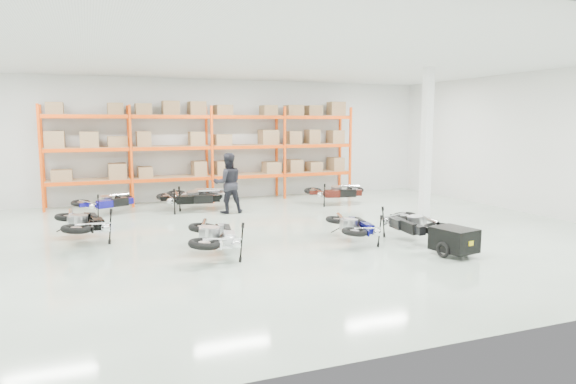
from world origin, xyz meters
name	(u,v)px	position (x,y,z in m)	size (l,w,h in m)	color
room	(266,149)	(0.00, 0.00, 2.25)	(18.00, 18.00, 18.00)	silver
pallet_rack	(209,140)	(0.00, 6.45, 2.26)	(11.28, 0.98, 3.62)	#FF4D0D
structural_column	(426,145)	(5.20, 0.50, 2.25)	(0.25, 0.25, 4.50)	white
moto_blue_centre	(354,221)	(1.74, -1.45, 0.53)	(0.77, 1.74, 1.06)	#070748
moto_silver_left	(214,230)	(-1.69, -1.50, 0.59)	(0.86, 1.94, 1.19)	silver
moto_black_far_left	(83,218)	(-4.36, 1.06, 0.61)	(0.88, 1.98, 1.21)	black
moto_touring_right	(412,218)	(3.21, -1.72, 0.56)	(0.81, 1.83, 1.12)	black
trailer	(454,240)	(3.21, -3.32, 0.36)	(0.85, 1.51, 0.61)	black
moto_back_a	(106,198)	(-3.72, 4.80, 0.52)	(0.76, 1.72, 1.05)	navy
moto_back_b	(198,192)	(-0.76, 4.87, 0.59)	(0.86, 1.93, 1.18)	#9FA2A8
moto_back_c	(191,194)	(-1.08, 4.45, 0.59)	(0.85, 1.92, 1.17)	black
moto_back_d	(336,188)	(4.00, 4.06, 0.57)	(0.83, 1.87, 1.14)	#43120D
person_back	(228,183)	(-0.02, 3.74, 0.97)	(0.94, 0.74, 1.94)	black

